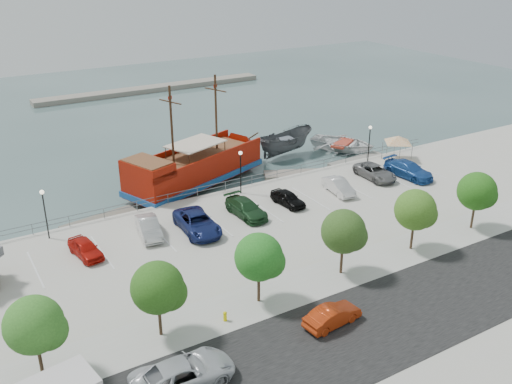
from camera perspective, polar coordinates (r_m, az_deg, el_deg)
ground at (r=50.42m, az=2.15°, el=-3.67°), size 160.00×160.00×0.00m
land_slab at (r=37.28m, az=20.71°, el=-15.54°), size 100.00×58.00×1.20m
street at (r=39.40m, az=15.19°, el=-11.31°), size 100.00×8.00×0.04m
sidewalk at (r=42.97m, az=9.51°, el=-7.61°), size 100.00×4.00×0.05m
seawall_railing at (r=55.87m, az=-2.18°, el=0.84°), size 50.00×0.06×1.00m
far_shore at (r=101.35m, az=-10.31°, el=10.13°), size 40.00×3.00×0.80m
pirate_ship at (r=59.85m, az=-5.22°, el=2.73°), size 18.51×10.80×11.50m
patrol_boat at (r=67.33m, az=2.97°, el=4.76°), size 7.93×3.77×2.96m
speedboat at (r=69.89m, az=8.65°, el=4.65°), size 8.78×9.57×1.62m
dock_west at (r=53.23m, az=-15.31°, el=-2.78°), size 7.23×3.21×0.40m
dock_mid at (r=61.85m, az=4.42°, el=1.76°), size 7.91×5.20×0.44m
dock_east at (r=66.63m, az=10.16°, el=3.06°), size 7.72×2.82×0.43m
canopy_tent at (r=65.00m, az=14.07°, el=5.47°), size 4.38×4.38×3.13m
street_van at (r=32.35m, az=-7.26°, el=-17.54°), size 5.78×2.72×1.60m
street_sedan at (r=36.77m, az=7.65°, el=-12.16°), size 4.09×1.79×1.31m
fire_hydrant at (r=36.94m, az=-3.12°, el=-12.28°), size 0.25×0.25×0.72m
lamp_post_left at (r=48.39m, az=-20.44°, el=-1.27°), size 0.36×0.36×4.28m
lamp_post_mid at (r=53.92m, az=-1.55°, el=2.76°), size 0.36×0.36×4.28m
lamp_post_right at (r=62.89m, az=11.29°, el=5.34°), size 0.36×0.36×4.28m
tree_a at (r=33.26m, az=-21.04°, el=-12.42°), size 3.30×3.20×5.00m
tree_b at (r=34.58m, az=-9.55°, el=-9.53°), size 3.30×3.20×5.00m
tree_c at (r=37.19m, az=0.53°, el=-6.64°), size 3.30×3.20×5.00m
tree_d at (r=40.85m, az=8.95°, el=-4.03°), size 3.30×3.20×5.00m
tree_e at (r=45.30m, az=15.82°, el=-1.83°), size 3.30×3.20×5.00m
tree_f at (r=50.33m, az=21.37°, el=-0.02°), size 3.30×3.20×5.00m
parked_car_a at (r=45.68m, az=-16.69°, el=-5.41°), size 2.17×4.13×1.34m
parked_car_b at (r=47.55m, az=-10.67°, el=-3.51°), size 2.28×4.66×1.47m
parked_car_c at (r=47.62m, az=-5.89°, el=-3.08°), size 2.98×5.89×1.60m
parked_car_d at (r=50.13m, az=-1.00°, el=-1.64°), size 2.27×5.07×1.44m
parked_car_e at (r=52.34m, az=3.21°, el=-0.63°), size 1.93×4.01×1.32m
parked_car_f at (r=55.33m, az=8.28°, el=0.57°), size 2.05×4.40×1.40m
parked_car_g at (r=59.54m, az=11.82°, el=1.97°), size 2.57×5.15×1.40m
parked_car_h at (r=60.67m, az=15.01°, el=2.17°), size 2.79×5.73×1.61m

